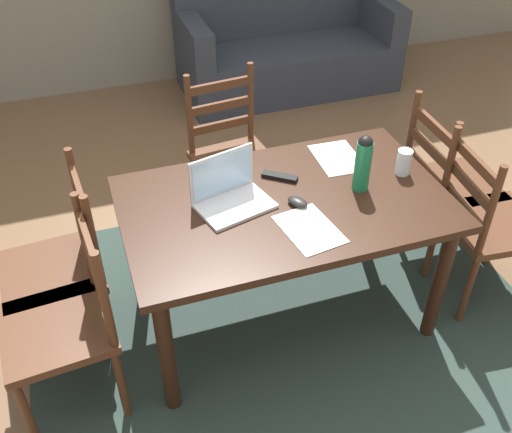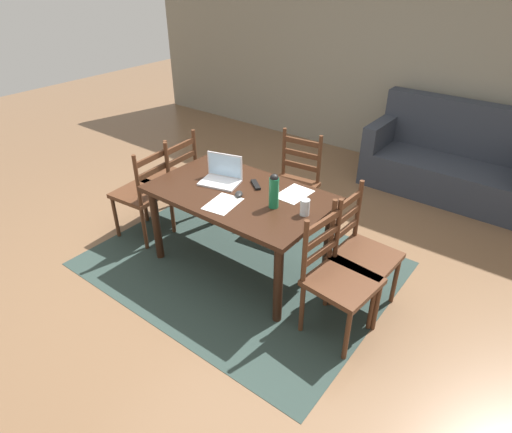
{
  "view_description": "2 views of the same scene",
  "coord_description": "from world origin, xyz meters",
  "px_view_note": "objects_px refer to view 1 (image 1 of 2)",
  "views": [
    {
      "loc": [
        -0.8,
        -1.97,
        2.3
      ],
      "look_at": [
        -0.11,
        0.08,
        0.6
      ],
      "focal_mm": 41.24,
      "sensor_mm": 36.0,
      "label": 1
    },
    {
      "loc": [
        2.0,
        -2.38,
        2.4
      ],
      "look_at": [
        0.06,
        0.14,
        0.45
      ],
      "focal_mm": 30.5,
      "sensor_mm": 36.0,
      "label": 2
    }
  ],
  "objects_px": {
    "drinking_glass": "(404,162)",
    "dining_table": "(284,217)",
    "chair_left_far": "(60,268)",
    "laptop": "(229,192)",
    "chair_left_near": "(66,324)",
    "computer_mouse": "(298,202)",
    "chair_far_head": "(233,158)",
    "chair_right_near": "(487,224)",
    "chair_right_far": "(447,185)",
    "couch": "(285,45)",
    "tv_remote": "(280,177)",
    "water_bottle": "(363,162)"
  },
  "relations": [
    {
      "from": "chair_right_far",
      "to": "couch",
      "type": "distance_m",
      "value": 2.38
    },
    {
      "from": "chair_left_far",
      "to": "chair_right_far",
      "type": "distance_m",
      "value": 2.04
    },
    {
      "from": "chair_left_far",
      "to": "laptop",
      "type": "distance_m",
      "value": 0.85
    },
    {
      "from": "couch",
      "to": "water_bottle",
      "type": "distance_m",
      "value": 2.71
    },
    {
      "from": "dining_table",
      "to": "chair_far_head",
      "type": "height_order",
      "value": "chair_far_head"
    },
    {
      "from": "laptop",
      "to": "water_bottle",
      "type": "bearing_deg",
      "value": -8.5
    },
    {
      "from": "chair_far_head",
      "to": "laptop",
      "type": "bearing_deg",
      "value": -107.46
    },
    {
      "from": "chair_left_near",
      "to": "chair_right_near",
      "type": "distance_m",
      "value": 2.04
    },
    {
      "from": "chair_far_head",
      "to": "computer_mouse",
      "type": "distance_m",
      "value": 0.91
    },
    {
      "from": "dining_table",
      "to": "chair_left_far",
      "type": "height_order",
      "value": "chair_left_far"
    },
    {
      "from": "chair_far_head",
      "to": "drinking_glass",
      "type": "height_order",
      "value": "chair_far_head"
    },
    {
      "from": "chair_right_near",
      "to": "laptop",
      "type": "distance_m",
      "value": 1.33
    },
    {
      "from": "chair_right_far",
      "to": "drinking_glass",
      "type": "bearing_deg",
      "value": -159.43
    },
    {
      "from": "chair_left_near",
      "to": "drinking_glass",
      "type": "bearing_deg",
      "value": 6.92
    },
    {
      "from": "computer_mouse",
      "to": "chair_right_far",
      "type": "bearing_deg",
      "value": -17.7
    },
    {
      "from": "couch",
      "to": "laptop",
      "type": "height_order",
      "value": "couch"
    },
    {
      "from": "chair_left_far",
      "to": "drinking_glass",
      "type": "relative_size",
      "value": 7.59
    },
    {
      "from": "chair_right_far",
      "to": "chair_left_near",
      "type": "bearing_deg",
      "value": -170.19
    },
    {
      "from": "chair_left_near",
      "to": "computer_mouse",
      "type": "height_order",
      "value": "chair_left_near"
    },
    {
      "from": "tv_remote",
      "to": "computer_mouse",
      "type": "bearing_deg",
      "value": -141.84
    },
    {
      "from": "laptop",
      "to": "tv_remote",
      "type": "height_order",
      "value": "laptop"
    },
    {
      "from": "chair_right_far",
      "to": "couch",
      "type": "height_order",
      "value": "couch"
    },
    {
      "from": "chair_left_near",
      "to": "computer_mouse",
      "type": "relative_size",
      "value": 9.5
    },
    {
      "from": "chair_left_far",
      "to": "chair_far_head",
      "type": "height_order",
      "value": "same"
    },
    {
      "from": "chair_far_head",
      "to": "water_bottle",
      "type": "relative_size",
      "value": 3.44
    },
    {
      "from": "water_bottle",
      "to": "chair_left_near",
      "type": "bearing_deg",
      "value": -173.8
    },
    {
      "from": "chair_left_near",
      "to": "couch",
      "type": "xyz_separation_m",
      "value": [
        2.02,
        2.73,
        -0.11
      ]
    },
    {
      "from": "drinking_glass",
      "to": "chair_left_far",
      "type": "bearing_deg",
      "value": 174.51
    },
    {
      "from": "chair_right_near",
      "to": "drinking_glass",
      "type": "height_order",
      "value": "chair_right_near"
    },
    {
      "from": "laptop",
      "to": "drinking_glass",
      "type": "distance_m",
      "value": 0.85
    },
    {
      "from": "drinking_glass",
      "to": "computer_mouse",
      "type": "distance_m",
      "value": 0.57
    },
    {
      "from": "chair_far_head",
      "to": "computer_mouse",
      "type": "xyz_separation_m",
      "value": [
        0.04,
        -0.87,
        0.28
      ]
    },
    {
      "from": "drinking_glass",
      "to": "dining_table",
      "type": "bearing_deg",
      "value": -177.75
    },
    {
      "from": "laptop",
      "to": "computer_mouse",
      "type": "height_order",
      "value": "laptop"
    },
    {
      "from": "drinking_glass",
      "to": "chair_right_far",
      "type": "bearing_deg",
      "value": 20.57
    },
    {
      "from": "chair_left_near",
      "to": "couch",
      "type": "height_order",
      "value": "couch"
    },
    {
      "from": "dining_table",
      "to": "computer_mouse",
      "type": "xyz_separation_m",
      "value": [
        0.04,
        -0.05,
        0.11
      ]
    },
    {
      "from": "chair_left_far",
      "to": "laptop",
      "type": "relative_size",
      "value": 2.59
    },
    {
      "from": "chair_far_head",
      "to": "chair_left_far",
      "type": "bearing_deg",
      "value": -148.07
    },
    {
      "from": "water_bottle",
      "to": "computer_mouse",
      "type": "height_order",
      "value": "water_bottle"
    },
    {
      "from": "drinking_glass",
      "to": "water_bottle",
      "type": "bearing_deg",
      "value": -169.08
    },
    {
      "from": "dining_table",
      "to": "drinking_glass",
      "type": "bearing_deg",
      "value": 2.25
    },
    {
      "from": "chair_right_far",
      "to": "computer_mouse",
      "type": "bearing_deg",
      "value": -166.74
    },
    {
      "from": "chair_far_head",
      "to": "couch",
      "type": "xyz_separation_m",
      "value": [
        1.0,
        1.74,
        -0.11
      ]
    },
    {
      "from": "chair_left_near",
      "to": "chair_right_far",
      "type": "bearing_deg",
      "value": 9.81
    },
    {
      "from": "chair_right_near",
      "to": "tv_remote",
      "type": "height_order",
      "value": "chair_right_near"
    },
    {
      "from": "chair_right_near",
      "to": "water_bottle",
      "type": "bearing_deg",
      "value": 167.29
    },
    {
      "from": "dining_table",
      "to": "chair_left_far",
      "type": "distance_m",
      "value": 1.05
    },
    {
      "from": "chair_left_far",
      "to": "tv_remote",
      "type": "relative_size",
      "value": 5.59
    },
    {
      "from": "chair_left_near",
      "to": "chair_right_near",
      "type": "relative_size",
      "value": 1.0
    }
  ]
}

